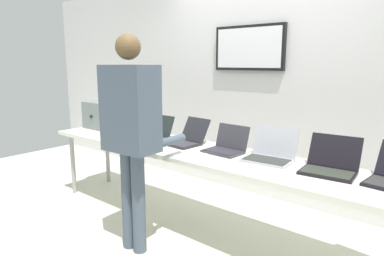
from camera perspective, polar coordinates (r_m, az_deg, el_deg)
The scene contains 12 objects.
ground at distance 3.39m, azimuth 1.09°, elevation -16.62°, with size 8.00×8.00×0.04m, color beige.
back_wall at distance 3.97m, azimuth 11.40°, elevation 7.30°, with size 8.00×0.11×2.61m.
workbench at distance 3.12m, azimuth 1.14°, elevation -4.54°, with size 3.63×0.70×0.76m.
equipment_box at distance 4.29m, azimuth -14.34°, elevation 2.19°, with size 0.40×0.40×0.32m.
laptop_station_0 at distance 3.94m, azimuth -10.77°, elevation 0.11°, with size 0.34×0.38×0.27m.
laptop_station_1 at distance 3.62m, azimuth -6.55°, elevation -0.84°, with size 0.37×0.32×0.23m.
laptop_station_2 at distance 3.33m, azimuth -0.85°, elevation -1.77°, with size 0.33×0.41×0.24m.
laptop_station_3 at distance 3.05m, azimuth 5.76°, elevation -3.01°, with size 0.35×0.31×0.23m.
laptop_station_4 at distance 2.86m, azimuth 12.94°, elevation -4.08°, with size 0.40×0.35×0.26m.
laptop_station_5 at distance 2.69m, azimuth 22.11°, elevation -5.65°, with size 0.39×0.40×0.25m.
person at distance 2.73m, azimuth -10.08°, elevation 0.70°, with size 0.45×0.60×1.76m.
paper_sheet at distance 2.98m, azimuth -0.79°, elevation -4.37°, with size 0.28×0.34×0.00m.
Camera 1 is at (1.87, -2.36, 1.55)m, focal length 31.90 mm.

